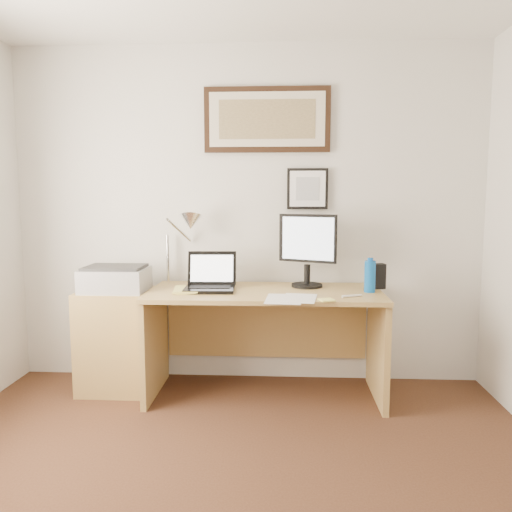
# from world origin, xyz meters

# --- Properties ---
(wall_back) EXTENTS (3.50, 0.02, 2.50)m
(wall_back) POSITION_xyz_m (0.00, 2.00, 1.25)
(wall_back) COLOR silver
(wall_back) RESTS_ON ground
(side_cabinet) EXTENTS (0.50, 0.40, 0.73)m
(side_cabinet) POSITION_xyz_m (-0.92, 1.68, 0.36)
(side_cabinet) COLOR #A48144
(side_cabinet) RESTS_ON floor
(water_bottle) EXTENTS (0.07, 0.07, 0.21)m
(water_bottle) POSITION_xyz_m (0.86, 1.62, 0.86)
(water_bottle) COLOR #0D58B1
(water_bottle) RESTS_ON desk
(bottle_cap) EXTENTS (0.04, 0.04, 0.02)m
(bottle_cap) POSITION_xyz_m (0.86, 1.62, 0.97)
(bottle_cap) COLOR #0D58B1
(bottle_cap) RESTS_ON water_bottle
(speaker) EXTENTS (0.09, 0.08, 0.18)m
(speaker) POSITION_xyz_m (0.95, 1.75, 0.84)
(speaker) COLOR black
(speaker) RESTS_ON desk
(paper_sheet_a) EXTENTS (0.24, 0.33, 0.00)m
(paper_sheet_a) POSITION_xyz_m (0.28, 1.35, 0.75)
(paper_sheet_a) COLOR white
(paper_sheet_a) RESTS_ON desk
(paper_sheet_b) EXTENTS (0.25, 0.32, 0.00)m
(paper_sheet_b) POSITION_xyz_m (0.38, 1.37, 0.75)
(paper_sheet_b) COLOR white
(paper_sheet_b) RESTS_ON desk
(sticky_pad) EXTENTS (0.11, 0.11, 0.01)m
(sticky_pad) POSITION_xyz_m (0.54, 1.31, 0.76)
(sticky_pad) COLOR #FFFB78
(sticky_pad) RESTS_ON desk
(marker_pen) EXTENTS (0.14, 0.06, 0.02)m
(marker_pen) POSITION_xyz_m (0.72, 1.44, 0.76)
(marker_pen) COLOR white
(marker_pen) RESTS_ON desk
(book) EXTENTS (0.22, 0.28, 0.02)m
(book) POSITION_xyz_m (-0.47, 1.57, 0.76)
(book) COLOR #DED668
(book) RESTS_ON desk
(desk) EXTENTS (1.60, 0.70, 0.75)m
(desk) POSITION_xyz_m (0.15, 1.72, 0.51)
(desk) COLOR #A48144
(desk) RESTS_ON floor
(laptop) EXTENTS (0.35, 0.31, 0.26)m
(laptop) POSITION_xyz_m (-0.23, 1.64, 0.81)
(laptop) COLOR black
(laptop) RESTS_ON desk
(lcd_monitor) EXTENTS (0.40, 0.22, 0.52)m
(lcd_monitor) POSITION_xyz_m (0.45, 1.78, 1.04)
(lcd_monitor) COLOR black
(lcd_monitor) RESTS_ON desk
(printer) EXTENTS (0.44, 0.34, 0.18)m
(printer) POSITION_xyz_m (-0.91, 1.66, 0.82)
(printer) COLOR #A7A7A9
(printer) RESTS_ON side_cabinet
(desk_lamp) EXTENTS (0.29, 0.27, 0.53)m
(desk_lamp) POSITION_xyz_m (-0.41, 1.81, 1.19)
(desk_lamp) COLOR silver
(desk_lamp) RESTS_ON desk
(picture_large) EXTENTS (0.92, 0.04, 0.47)m
(picture_large) POSITION_xyz_m (0.15, 1.97, 1.95)
(picture_large) COLOR black
(picture_large) RESTS_ON wall_back
(picture_small) EXTENTS (0.30, 0.03, 0.30)m
(picture_small) POSITION_xyz_m (0.45, 1.97, 1.45)
(picture_small) COLOR black
(picture_small) RESTS_ON wall_back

